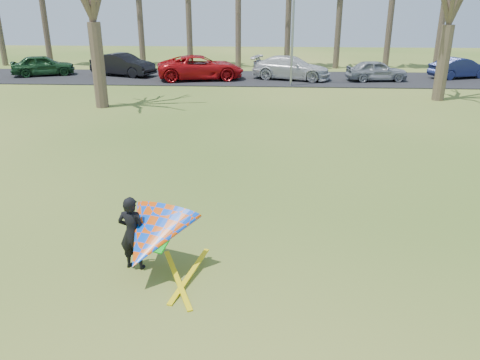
# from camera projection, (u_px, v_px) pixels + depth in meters

# --- Properties ---
(ground) EXTENTS (100.00, 100.00, 0.00)m
(ground) POSITION_uv_depth(u_px,v_px,m) (234.00, 263.00, 9.85)
(ground) COLOR #235A13
(ground) RESTS_ON ground
(parking_strip) EXTENTS (46.00, 7.00, 0.06)m
(parking_strip) POSITION_uv_depth(u_px,v_px,m) (261.00, 78.00, 33.13)
(parking_strip) COLOR black
(parking_strip) RESTS_ON ground
(streetlight) EXTENTS (2.28, 0.18, 8.00)m
(streetlight) POSITION_uv_depth(u_px,v_px,m) (296.00, 13.00, 28.62)
(streetlight) COLOR gray
(streetlight) RESTS_ON ground
(car_0) EXTENTS (4.67, 3.33, 1.48)m
(car_0) POSITION_uv_depth(u_px,v_px,m) (43.00, 65.00, 33.95)
(car_0) COLOR #183C1C
(car_0) RESTS_ON parking_strip
(car_1) EXTENTS (5.04, 3.18, 1.57)m
(car_1) POSITION_uv_depth(u_px,v_px,m) (123.00, 65.00, 33.84)
(car_1) COLOR black
(car_1) RESTS_ON parking_strip
(car_2) EXTENTS (6.34, 3.91, 1.64)m
(car_2) POSITION_uv_depth(u_px,v_px,m) (201.00, 67.00, 32.17)
(car_2) COLOR #AB0D11
(car_2) RESTS_ON parking_strip
(car_3) EXTENTS (5.77, 3.55, 1.56)m
(car_3) POSITION_uv_depth(u_px,v_px,m) (291.00, 68.00, 32.29)
(car_3) COLOR silver
(car_3) RESTS_ON parking_strip
(car_4) EXTENTS (4.19, 2.04, 1.38)m
(car_4) POSITION_uv_depth(u_px,v_px,m) (377.00, 71.00, 31.68)
(car_4) COLOR gray
(car_4) RESTS_ON parking_strip
(car_5) EXTENTS (4.51, 2.89, 1.40)m
(car_5) POSITION_uv_depth(u_px,v_px,m) (460.00, 68.00, 32.82)
(car_5) COLOR #1A224E
(car_5) RESTS_ON parking_strip
(kite_flyer) EXTENTS (2.13, 2.39, 2.02)m
(kite_flyer) POSITION_uv_depth(u_px,v_px,m) (150.00, 237.00, 9.14)
(kite_flyer) COLOR black
(kite_flyer) RESTS_ON ground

